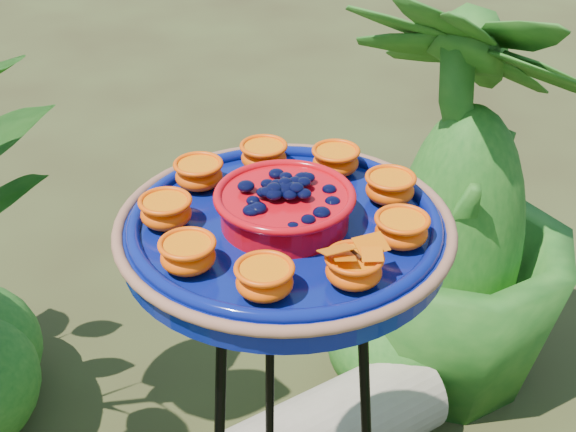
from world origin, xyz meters
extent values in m
torus|color=black|center=(0.04, -0.06, 0.80)|extent=(0.24, 0.24, 0.01)
cylinder|color=black|center=(0.05, 0.07, 0.40)|extent=(0.02, 0.08, 0.80)
cylinder|color=#081261|center=(0.04, -0.06, 0.83)|extent=(0.43, 0.43, 0.04)
torus|color=#8E5940|center=(0.04, -0.06, 0.84)|extent=(0.43, 0.43, 0.01)
torus|color=#081261|center=(0.04, -0.06, 0.85)|extent=(0.39, 0.39, 0.02)
cylinder|color=#C0070F|center=(0.04, -0.06, 0.87)|extent=(0.17, 0.17, 0.04)
torus|color=#C0070F|center=(0.04, -0.06, 0.89)|extent=(0.18, 0.18, 0.01)
ellipsoid|color=black|center=(0.04, -0.06, 0.89)|extent=(0.14, 0.14, 0.03)
ellipsoid|color=#FF5202|center=(0.19, -0.04, 0.86)|extent=(0.06, 0.06, 0.03)
cylinder|color=orange|center=(0.19, -0.04, 0.88)|extent=(0.06, 0.06, 0.01)
ellipsoid|color=#FF5202|center=(0.14, 0.04, 0.86)|extent=(0.06, 0.06, 0.03)
cylinder|color=orange|center=(0.14, 0.04, 0.88)|extent=(0.06, 0.06, 0.01)
ellipsoid|color=#FF5202|center=(0.05, 0.08, 0.86)|extent=(0.06, 0.06, 0.03)
cylinder|color=orange|center=(0.05, 0.08, 0.88)|extent=(0.06, 0.06, 0.01)
ellipsoid|color=#FF5202|center=(-0.05, 0.05, 0.86)|extent=(0.06, 0.06, 0.03)
cylinder|color=orange|center=(-0.05, 0.05, 0.88)|extent=(0.06, 0.06, 0.01)
ellipsoid|color=#FF5202|center=(-0.10, -0.03, 0.86)|extent=(0.06, 0.06, 0.03)
cylinder|color=orange|center=(-0.10, -0.03, 0.88)|extent=(0.06, 0.06, 0.01)
ellipsoid|color=#FF5202|center=(-0.09, -0.13, 0.86)|extent=(0.06, 0.06, 0.03)
cylinder|color=orange|center=(-0.09, -0.13, 0.88)|extent=(0.06, 0.06, 0.01)
ellipsoid|color=#FF5202|center=(-0.02, -0.20, 0.86)|extent=(0.06, 0.06, 0.03)
cylinder|color=orange|center=(-0.02, -0.20, 0.88)|extent=(0.06, 0.06, 0.01)
ellipsoid|color=#FF5202|center=(0.08, -0.20, 0.86)|extent=(0.06, 0.06, 0.03)
cylinder|color=orange|center=(0.08, -0.20, 0.88)|extent=(0.06, 0.06, 0.01)
ellipsoid|color=#FF5202|center=(0.16, -0.14, 0.86)|extent=(0.06, 0.06, 0.03)
cylinder|color=orange|center=(0.16, -0.14, 0.88)|extent=(0.06, 0.06, 0.01)
cylinder|color=black|center=(0.08, -0.20, 0.89)|extent=(0.01, 0.03, 0.00)
cube|color=orange|center=(0.06, -0.20, 0.89)|extent=(0.04, 0.03, 0.01)
cube|color=orange|center=(0.10, -0.20, 0.89)|extent=(0.04, 0.03, 0.01)
imported|color=#184F15|center=(0.58, 0.47, 0.48)|extent=(0.77, 0.77, 0.97)
camera|label=1|loc=(-0.17, -0.88, 1.38)|focal=50.00mm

